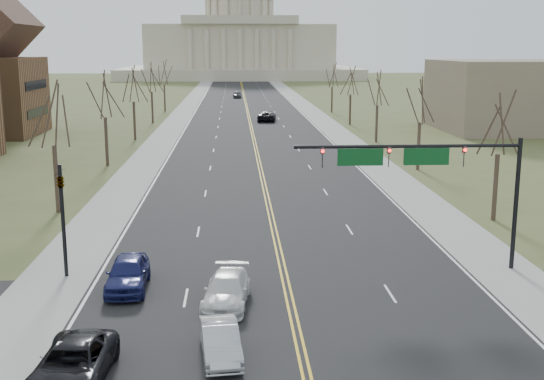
{
  "coord_description": "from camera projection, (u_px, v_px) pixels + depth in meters",
  "views": [
    {
      "loc": [
        -2.57,
        -21.31,
        11.88
      ],
      "look_at": [
        -0.21,
        20.84,
        3.0
      ],
      "focal_mm": 45.0,
      "sensor_mm": 36.0,
      "label": 1
    }
  ],
  "objects": [
    {
      "name": "signal_mast",
      "position": [
        425.0,
        166.0,
        35.82
      ],
      "size": [
        12.12,
        0.44,
        7.2
      ],
      "color": "black",
      "rests_on": "ground"
    },
    {
      "name": "edge_line_left",
      "position": [
        196.0,
        110.0,
        130.35
      ],
      "size": [
        0.15,
        380.0,
        0.01
      ],
      "primitive_type": "cube",
      "color": "silver",
      "rests_on": "road"
    },
    {
      "name": "car_sb_inner_lead",
      "position": [
        220.0,
        341.0,
        26.46
      ],
      "size": [
        1.85,
        4.18,
        1.34
      ],
      "primitive_type": "imported",
      "rotation": [
        0.0,
        0.0,
        0.11
      ],
      "color": "#ACAEB4",
      "rests_on": "road"
    },
    {
      "name": "car_sb_outer_second",
      "position": [
        128.0,
        273.0,
        33.93
      ],
      "size": [
        2.08,
        4.91,
        1.65
      ],
      "primitive_type": "imported",
      "rotation": [
        0.0,
        0.0,
        0.03
      ],
      "color": "navy",
      "rests_on": "road"
    },
    {
      "name": "tree_r_3",
      "position": [
        351.0,
        82.0,
        104.98
      ],
      "size": [
        3.74,
        3.74,
        8.5
      ],
      "color": "#3D2C24",
      "rests_on": "ground"
    },
    {
      "name": "tree_r_0",
      "position": [
        500.0,
        127.0,
        46.36
      ],
      "size": [
        3.74,
        3.74,
        8.5
      ],
      "color": "#3D2C24",
      "rests_on": "ground"
    },
    {
      "name": "car_far_nb",
      "position": [
        267.0,
        116.0,
        111.1
      ],
      "size": [
        3.38,
        6.23,
        1.66
      ],
      "primitive_type": "imported",
      "rotation": [
        0.0,
        0.0,
        3.03
      ],
      "color": "black",
      "rests_on": "road"
    },
    {
      "name": "tree_l_2",
      "position": [
        133.0,
        86.0,
        87.57
      ],
      "size": [
        3.96,
        3.96,
        9.0
      ],
      "color": "#3D2C24",
      "rests_on": "ground"
    },
    {
      "name": "cross_road",
      "position": [
        296.0,
        329.0,
        29.27
      ],
      "size": [
        120.0,
        14.0,
        0.01
      ],
      "primitive_type": "cube",
      "color": "black",
      "rests_on": "ground"
    },
    {
      "name": "signal_left",
      "position": [
        62.0,
        208.0,
        35.21
      ],
      "size": [
        0.32,
        0.36,
        6.0
      ],
      "color": "black",
      "rests_on": "ground"
    },
    {
      "name": "edge_line_right",
      "position": [
        298.0,
        110.0,
        131.42
      ],
      "size": [
        0.15,
        380.0,
        0.01
      ],
      "primitive_type": "cube",
      "color": "silver",
      "rests_on": "road"
    },
    {
      "name": "tree_l_0",
      "position": [
        52.0,
        118.0,
        48.49
      ],
      "size": [
        3.96,
        3.96,
        9.0
      ],
      "color": "#3D2C24",
      "rests_on": "ground"
    },
    {
      "name": "tree_l_4",
      "position": [
        164.0,
        74.0,
        126.66
      ],
      "size": [
        3.96,
        3.96,
        9.0
      ],
      "color": "#3D2C24",
      "rests_on": "ground"
    },
    {
      "name": "sidewalk_left",
      "position": [
        185.0,
        110.0,
        130.23
      ],
      "size": [
        4.0,
        380.0,
        0.03
      ],
      "primitive_type": "cube",
      "color": "gray",
      "rests_on": "ground"
    },
    {
      "name": "tree_l_3",
      "position": [
        151.0,
        79.0,
        107.11
      ],
      "size": [
        3.96,
        3.96,
        9.0
      ],
      "color": "#3D2C24",
      "rests_on": "ground"
    },
    {
      "name": "center_line",
      "position": [
        247.0,
        110.0,
        130.88
      ],
      "size": [
        0.42,
        380.0,
        0.01
      ],
      "primitive_type": "cube",
      "color": "gold",
      "rests_on": "road"
    },
    {
      "name": "bldg_right_mass",
      "position": [
        527.0,
        95.0,
        98.82
      ],
      "size": [
        25.0,
        20.0,
        10.0
      ],
      "primitive_type": "cube",
      "color": "#766254",
      "rests_on": "ground"
    },
    {
      "name": "tree_l_1",
      "position": [
        104.0,
        97.0,
        68.03
      ],
      "size": [
        3.96,
        3.96,
        9.0
      ],
      "color": "#3D2C24",
      "rests_on": "ground"
    },
    {
      "name": "tree_r_2",
      "position": [
        378.0,
        90.0,
        85.44
      ],
      "size": [
        3.74,
        3.74,
        8.5
      ],
      "color": "#3D2C24",
      "rests_on": "ground"
    },
    {
      "name": "car_sb_outer_lead",
      "position": [
        72.0,
        365.0,
        24.34
      ],
      "size": [
        2.71,
        5.43,
        1.48
      ],
      "primitive_type": "imported",
      "rotation": [
        0.0,
        0.0,
        -0.05
      ],
      "color": "black",
      "rests_on": "road"
    },
    {
      "name": "tree_r_4",
      "position": [
        332.0,
        77.0,
        124.52
      ],
      "size": [
        3.74,
        3.74,
        8.5
      ],
      "color": "#3D2C24",
      "rests_on": "ground"
    },
    {
      "name": "capitol",
      "position": [
        240.0,
        41.0,
        264.66
      ],
      "size": [
        90.0,
        60.0,
        50.0
      ],
      "color": "#B6AF98",
      "rests_on": "ground"
    },
    {
      "name": "tree_r_1",
      "position": [
        421.0,
        103.0,
        65.9
      ],
      "size": [
        3.74,
        3.74,
        8.5
      ],
      "color": "#3D2C24",
      "rests_on": "ground"
    },
    {
      "name": "car_sb_inner_second",
      "position": [
        227.0,
        290.0,
        31.84
      ],
      "size": [
        2.52,
        5.1,
        1.43
      ],
      "primitive_type": "imported",
      "rotation": [
        0.0,
        0.0,
        -0.11
      ],
      "color": "silver",
      "rests_on": "road"
    },
    {
      "name": "car_far_sb",
      "position": [
        237.0,
        94.0,
        161.98
      ],
      "size": [
        2.15,
        4.81,
        1.61
      ],
      "primitive_type": "imported",
      "rotation": [
        0.0,
        0.0,
        -0.05
      ],
      "color": "#505358",
      "rests_on": "road"
    },
    {
      "name": "sidewalk_right",
      "position": [
        309.0,
        110.0,
        131.54
      ],
      "size": [
        4.0,
        380.0,
        0.03
      ],
      "primitive_type": "cube",
      "color": "gray",
      "rests_on": "ground"
    },
    {
      "name": "road",
      "position": [
        247.0,
        110.0,
        130.88
      ],
      "size": [
        20.0,
        380.0,
        0.01
      ],
      "primitive_type": "cube",
      "color": "black",
      "rests_on": "ground"
    }
  ]
}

